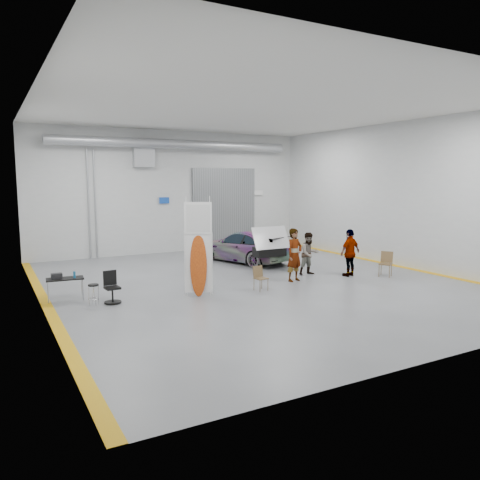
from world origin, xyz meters
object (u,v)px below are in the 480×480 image
person_a (295,255)px  folding_chair_far (385,269)px  surfboard_display (202,256)px  office_chair (112,289)px  folding_chair_near (261,283)px  person_c (350,253)px  person_b (309,254)px  work_table (63,278)px  shop_stool (94,295)px  sedan_car (244,246)px

person_a → folding_chair_far: (3.46, -0.98, -0.66)m
surfboard_display → folding_chair_far: bearing=19.5°
person_a → office_chair: 6.49m
folding_chair_near → surfboard_display: bearing=164.7°
person_c → person_b: bearing=-50.9°
person_a → work_table: person_a is taller
person_b → office_chair: person_b is taller
person_c → shop_stool: bearing=-13.8°
folding_chair_far → office_chair: office_chair is taller
folding_chair_far → shop_stool: bearing=-128.5°
folding_chair_far → office_chair: 9.99m
person_b → surfboard_display: bearing=-164.5°
person_b → surfboard_display: size_ratio=0.52×
sedan_car → person_c: 5.07m
person_b → person_a: bearing=-146.3°
person_c → surfboard_display: size_ratio=0.57×
sedan_car → work_table: size_ratio=4.19×
person_b → shop_stool: bearing=-172.3°
person_c → office_chair: (-8.79, 0.41, -0.48)m
sedan_car → surfboard_display: surfboard_display is taller
shop_stool → office_chair: size_ratio=0.67×
work_table → surfboard_display: bearing=-20.8°
shop_stool → sedan_car: bearing=30.2°
person_c → folding_chair_far: bearing=137.4°
sedan_car → shop_stool: (-7.36, -4.28, -0.37)m
folding_chair_near → person_b: bearing=17.5°
shop_stool → office_chair: (0.53, 0.03, 0.10)m
office_chair → person_a: bearing=-5.8°
office_chair → work_table: bearing=135.8°
folding_chair_near → work_table: (-5.88, 1.78, 0.42)m
sedan_car → person_a: person_a is taller
surfboard_display → office_chair: 2.86m
person_c → surfboard_display: surfboard_display is taller
work_table → office_chair: size_ratio=1.19×
folding_chair_near → folding_chair_far: 5.27m
sedan_car → surfboard_display: (-4.14, -4.74, 0.59)m
sedan_car → work_table: 8.68m
person_b → person_c: bearing=-35.8°
sedan_car → person_c: person_c is taller
office_chair → person_b: bearing=-0.6°
person_c → work_table: person_c is taller
person_b → work_table: 8.85m
shop_stool → work_table: size_ratio=0.56×
folding_chair_near → sedan_car: bearing=60.0°
shop_stool → folding_chair_far: bearing=-5.8°
person_a → folding_chair_far: 3.66m
surfboard_display → shop_stool: surfboard_display is taller
person_c → work_table: 10.11m
sedan_car → person_a: 4.40m
surfboard_display → folding_chair_near: surfboard_display is taller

